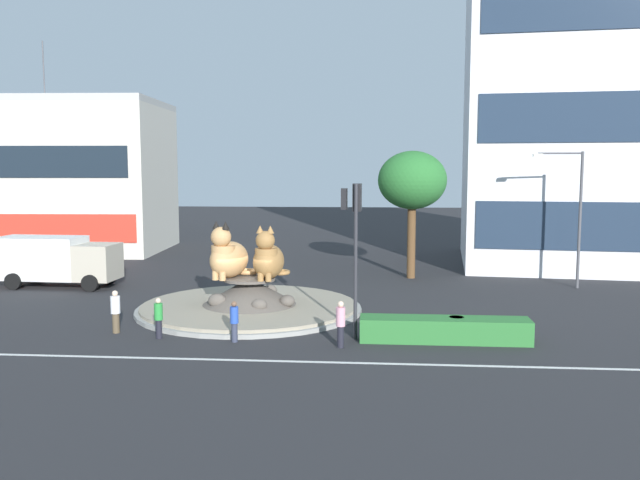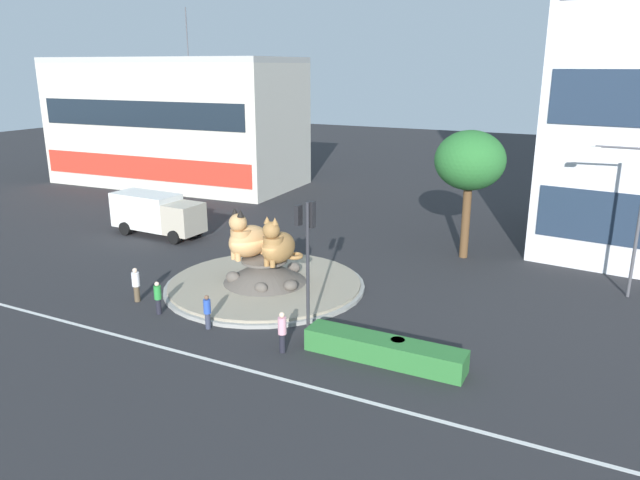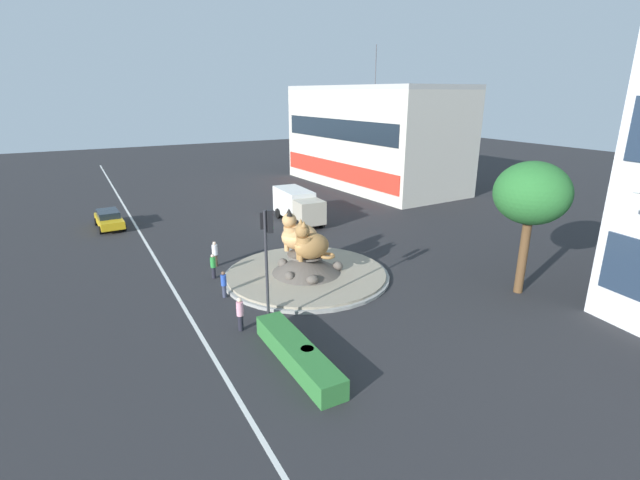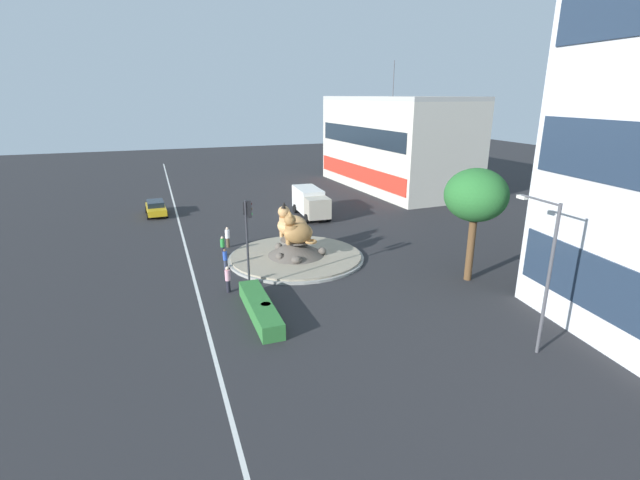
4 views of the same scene
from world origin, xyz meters
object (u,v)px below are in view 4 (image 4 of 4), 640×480
(pedestrian_green_shirt, at_px, (223,246))
(sedan_on_far_lane, at_px, (156,208))
(pedestrian_white_shirt, at_px, (228,237))
(litter_bin, at_px, (266,311))
(shophouse_block, at_px, (395,143))
(broadleaf_tree_behind_island, at_px, (476,196))
(delivery_box_truck, at_px, (310,202))
(streetlight_arm, at_px, (545,266))
(pedestrian_blue_shirt, at_px, (225,259))
(cat_statue_tabby, at_px, (297,232))
(cat_statue_calico, at_px, (291,224))
(traffic_light_mast, at_px, (248,226))
(pedestrian_pink_shirt, at_px, (228,279))

(pedestrian_green_shirt, distance_m, sedan_on_far_lane, 15.76)
(pedestrian_white_shirt, height_order, litter_bin, pedestrian_white_shirt)
(shophouse_block, xyz_separation_m, litter_bin, (31.31, -25.00, -5.39))
(shophouse_block, distance_m, broadleaf_tree_behind_island, 32.28)
(pedestrian_green_shirt, relative_size, delivery_box_truck, 0.24)
(streetlight_arm, xyz_separation_m, sedan_on_far_lane, (-34.02, -16.72, -3.57))
(sedan_on_far_lane, bearing_deg, pedestrian_blue_shirt, 10.58)
(cat_statue_tabby, height_order, pedestrian_green_shirt, cat_statue_tabby)
(sedan_on_far_lane, relative_size, litter_bin, 5.06)
(pedestrian_blue_shirt, bearing_deg, pedestrian_white_shirt, 30.23)
(streetlight_arm, distance_m, litter_bin, 14.32)
(litter_bin, bearing_deg, broadleaf_tree_behind_island, 93.72)
(cat_statue_calico, xyz_separation_m, sedan_on_far_lane, (-16.68, -9.58, -1.72))
(pedestrian_white_shirt, bearing_deg, litter_bin, -156.54)
(cat_statue_tabby, distance_m, pedestrian_white_shirt, 7.04)
(cat_statue_tabby, xyz_separation_m, shophouse_block, (-23.44, 20.76, 3.41))
(streetlight_arm, relative_size, pedestrian_green_shirt, 4.69)
(streetlight_arm, height_order, pedestrian_white_shirt, streetlight_arm)
(cat_statue_calico, height_order, cat_statue_tabby, cat_statue_calico)
(traffic_light_mast, height_order, sedan_on_far_lane, traffic_light_mast)
(litter_bin, bearing_deg, streetlight_arm, 56.53)
(broadleaf_tree_behind_island, bearing_deg, litter_bin, -86.28)
(cat_statue_tabby, distance_m, broadleaf_tree_behind_island, 12.52)
(cat_statue_calico, bearing_deg, pedestrian_green_shirt, 3.91)
(litter_bin, bearing_deg, sedan_on_far_lane, -168.82)
(broadleaf_tree_behind_island, distance_m, sedan_on_far_lane, 32.39)
(pedestrian_pink_shirt, bearing_deg, sedan_on_far_lane, 114.84)
(broadleaf_tree_behind_island, xyz_separation_m, pedestrian_green_shirt, (-10.42, -14.79, -4.90))
(shophouse_block, xyz_separation_m, pedestrian_green_shirt, (19.98, -25.67, -5.01))
(shophouse_block, relative_size, pedestrian_green_shirt, 15.06)
(pedestrian_blue_shirt, distance_m, pedestrian_white_shirt, 5.06)
(cat_statue_calico, height_order, delivery_box_truck, cat_statue_calico)
(streetlight_arm, bearing_deg, pedestrian_green_shirt, 34.11)
(sedan_on_far_lane, bearing_deg, pedestrian_green_shirt, 14.04)
(cat_statue_tabby, xyz_separation_m, pedestrian_white_shirt, (-5.44, -4.21, -1.53))
(pedestrian_white_shirt, relative_size, litter_bin, 1.89)
(pedestrian_green_shirt, bearing_deg, cat_statue_calico, -158.44)
(shophouse_block, distance_m, delivery_box_truck, 19.31)
(cat_statue_calico, relative_size, sedan_on_far_lane, 0.58)
(pedestrian_white_shirt, distance_m, delivery_box_truck, 11.99)
(streetlight_arm, distance_m, delivery_box_truck, 28.30)
(traffic_light_mast, bearing_deg, shophouse_block, 56.88)
(streetlight_arm, height_order, sedan_on_far_lane, streetlight_arm)
(traffic_light_mast, xyz_separation_m, pedestrian_pink_shirt, (-0.43, -1.35, -3.38))
(cat_statue_tabby, xyz_separation_m, pedestrian_pink_shirt, (3.55, -5.63, -1.51))
(pedestrian_blue_shirt, xyz_separation_m, pedestrian_green_shirt, (-3.00, 0.27, 0.01))
(broadleaf_tree_behind_island, xyz_separation_m, streetlight_arm, (8.52, -2.63, -1.39))
(broadleaf_tree_behind_island, xyz_separation_m, pedestrian_blue_shirt, (-7.42, -15.05, -4.91))
(cat_statue_tabby, height_order, broadleaf_tree_behind_island, broadleaf_tree_behind_island)
(cat_statue_calico, xyz_separation_m, broadleaf_tree_behind_island, (8.82, 9.77, 3.24))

